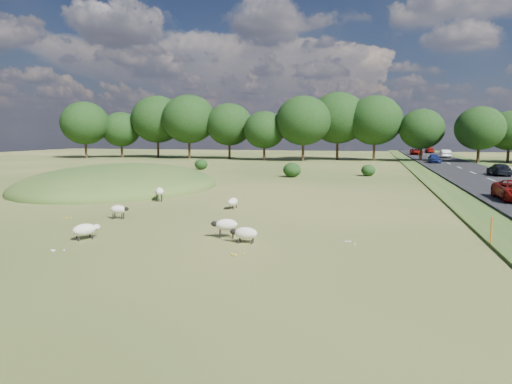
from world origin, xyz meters
TOP-DOWN VIEW (x-y plane):
  - ground at (0.00, 20.00)m, footprint 160.00×160.00m
  - mound at (-12.00, 12.00)m, footprint 16.00×20.00m
  - road at (20.00, 30.00)m, footprint 8.00×150.00m
  - treeline at (-1.06, 55.44)m, footprint 96.28×14.66m
  - shrubs at (-1.36, 27.48)m, footprint 22.34×9.02m
  - marker_post at (13.64, -2.97)m, footprint 0.06×0.06m
  - sheep_0 at (-3.15, -5.99)m, footprint 1.00×1.23m
  - sheep_1 at (0.69, 3.36)m, footprint 0.57×1.19m
  - sheep_2 at (-5.09, 5.27)m, footprint 0.95×1.33m
  - sheep_3 at (-4.30, -1.32)m, footprint 1.06×0.54m
  - sheep_4 at (2.66, -4.21)m, footprint 1.22×0.75m
  - sheep_5 at (3.74, -4.93)m, footprint 1.18×0.56m
  - car_0 at (21.90, 64.58)m, footprint 1.54×4.41m
  - car_1 at (21.90, 86.75)m, footprint 1.74×4.29m
  - car_2 at (18.10, 49.29)m, footprint 1.56×3.89m
  - car_3 at (18.10, 76.54)m, footprint 2.26×4.90m
  - car_4 at (21.90, 29.08)m, footprint 1.71×4.20m

SIDE VIEW (x-z plane):
  - ground at x=0.00m, z-range 0.00..0.00m
  - mound at x=-12.00m, z-range -2.00..2.00m
  - road at x=20.00m, z-range 0.00..0.25m
  - sheep_1 at x=0.69m, z-range 0.09..0.77m
  - sheep_5 at x=3.74m, z-range 0.09..0.77m
  - sheep_0 at x=-3.15m, z-range 0.09..0.80m
  - sheep_3 at x=-4.30m, z-range 0.15..0.90m
  - sheep_4 at x=2.66m, z-range 0.17..1.02m
  - marker_post at x=13.64m, z-range 0.00..1.20m
  - sheep_2 at x=-5.09m, z-range 0.18..1.11m
  - shrubs at x=-1.36m, z-range -0.06..1.48m
  - car_4 at x=21.90m, z-range 0.25..1.47m
  - car_1 at x=21.90m, z-range 0.25..1.49m
  - car_2 at x=18.10m, z-range 0.25..1.57m
  - car_3 at x=18.10m, z-range 0.25..1.61m
  - car_0 at x=21.90m, z-range 0.25..1.70m
  - treeline at x=-1.06m, z-range 0.72..12.41m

